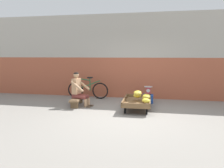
{
  "coord_description": "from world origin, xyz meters",
  "views": [
    {
      "loc": [
        0.67,
        -5.57,
        1.73
      ],
      "look_at": [
        -0.6,
        1.18,
        0.75
      ],
      "focal_mm": 33.29,
      "sensor_mm": 36.0,
      "label": 1
    }
  ],
  "objects_px": {
    "banana_cart": "(137,102)",
    "low_bench": "(77,100)",
    "vendor_seated": "(79,89)",
    "bicycle_near_left": "(88,90)",
    "weighing_scale": "(148,90)",
    "plastic_crate": "(148,99)"
  },
  "relations": [
    {
      "from": "banana_cart",
      "to": "bicycle_near_left",
      "type": "bearing_deg",
      "value": 146.8
    },
    {
      "from": "low_bench",
      "to": "bicycle_near_left",
      "type": "relative_size",
      "value": 0.68
    },
    {
      "from": "low_bench",
      "to": "vendor_seated",
      "type": "distance_m",
      "value": 0.38
    },
    {
      "from": "vendor_seated",
      "to": "plastic_crate",
      "type": "height_order",
      "value": "vendor_seated"
    },
    {
      "from": "banana_cart",
      "to": "weighing_scale",
      "type": "bearing_deg",
      "value": 71.68
    },
    {
      "from": "low_bench",
      "to": "bicycle_near_left",
      "type": "xyz_separation_m",
      "value": [
        0.01,
        1.2,
        0.15
      ]
    },
    {
      "from": "banana_cart",
      "to": "low_bench",
      "type": "relative_size",
      "value": 1.28
    },
    {
      "from": "banana_cart",
      "to": "plastic_crate",
      "type": "bearing_deg",
      "value": 71.7
    },
    {
      "from": "weighing_scale",
      "to": "bicycle_near_left",
      "type": "relative_size",
      "value": 0.18
    },
    {
      "from": "plastic_crate",
      "to": "weighing_scale",
      "type": "xyz_separation_m",
      "value": [
        -0.0,
        -0.0,
        0.3
      ]
    },
    {
      "from": "plastic_crate",
      "to": "weighing_scale",
      "type": "relative_size",
      "value": 1.2
    },
    {
      "from": "weighing_scale",
      "to": "plastic_crate",
      "type": "bearing_deg",
      "value": 90.0
    },
    {
      "from": "low_bench",
      "to": "plastic_crate",
      "type": "height_order",
      "value": "plastic_crate"
    },
    {
      "from": "vendor_seated",
      "to": "bicycle_near_left",
      "type": "height_order",
      "value": "vendor_seated"
    },
    {
      "from": "banana_cart",
      "to": "bicycle_near_left",
      "type": "relative_size",
      "value": 0.87
    },
    {
      "from": "low_bench",
      "to": "banana_cart",
      "type": "bearing_deg",
      "value": -3.89
    },
    {
      "from": "vendor_seated",
      "to": "weighing_scale",
      "type": "distance_m",
      "value": 2.46
    },
    {
      "from": "low_bench",
      "to": "plastic_crate",
      "type": "distance_m",
      "value": 2.54
    },
    {
      "from": "vendor_seated",
      "to": "weighing_scale",
      "type": "bearing_deg",
      "value": 20.91
    },
    {
      "from": "banana_cart",
      "to": "low_bench",
      "type": "distance_m",
      "value": 2.06
    },
    {
      "from": "low_bench",
      "to": "vendor_seated",
      "type": "bearing_deg",
      "value": -12.74
    },
    {
      "from": "vendor_seated",
      "to": "bicycle_near_left",
      "type": "bearing_deg",
      "value": 93.43
    }
  ]
}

